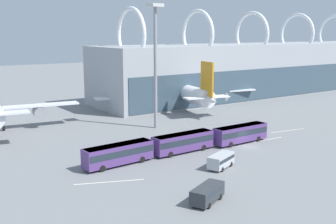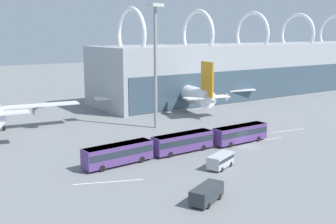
{
  "view_description": "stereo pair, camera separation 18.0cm",
  "coord_description": "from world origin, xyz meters",
  "px_view_note": "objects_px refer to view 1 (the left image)",
  "views": [
    {
      "loc": [
        -53.6,
        -52.54,
        20.34
      ],
      "look_at": [
        -4.7,
        18.42,
        4.0
      ],
      "focal_mm": 45.0,
      "sensor_mm": 36.0,
      "label": 1
    },
    {
      "loc": [
        -53.45,
        -52.64,
        20.34
      ],
      "look_at": [
        -4.7,
        18.42,
        4.0
      ],
      "focal_mm": 45.0,
      "sensor_mm": 36.0,
      "label": 2
    }
  ],
  "objects_px": {
    "airliner_at_gate_far": "(179,91)",
    "shuttle_bus_1": "(183,141)",
    "airliner_parked_remote": "(256,75)",
    "shuttle_bus_0": "(118,153)",
    "floodlight_mast": "(155,52)",
    "service_van_crossing": "(207,193)",
    "service_van_foreground": "(221,160)",
    "shuttle_bus_2": "(240,133)"
  },
  "relations": [
    {
      "from": "airliner_at_gate_far",
      "to": "shuttle_bus_1",
      "type": "bearing_deg",
      "value": 156.43
    },
    {
      "from": "airliner_parked_remote",
      "to": "shuttle_bus_0",
      "type": "bearing_deg",
      "value": -71.0
    },
    {
      "from": "airliner_parked_remote",
      "to": "floodlight_mast",
      "type": "bearing_deg",
      "value": -75.04
    },
    {
      "from": "shuttle_bus_0",
      "to": "floodlight_mast",
      "type": "height_order",
      "value": "floodlight_mast"
    },
    {
      "from": "shuttle_bus_1",
      "to": "service_van_crossing",
      "type": "bearing_deg",
      "value": -120.36
    },
    {
      "from": "service_van_foreground",
      "to": "floodlight_mast",
      "type": "height_order",
      "value": "floodlight_mast"
    },
    {
      "from": "airliner_parked_remote",
      "to": "shuttle_bus_2",
      "type": "bearing_deg",
      "value": -61.46
    },
    {
      "from": "floodlight_mast",
      "to": "shuttle_bus_1",
      "type": "bearing_deg",
      "value": -109.08
    },
    {
      "from": "airliner_at_gate_far",
      "to": "shuttle_bus_1",
      "type": "height_order",
      "value": "airliner_at_gate_far"
    },
    {
      "from": "shuttle_bus_0",
      "to": "shuttle_bus_1",
      "type": "height_order",
      "value": "same"
    },
    {
      "from": "airliner_parked_remote",
      "to": "service_van_foreground",
      "type": "bearing_deg",
      "value": -62.5
    },
    {
      "from": "service_van_foreground",
      "to": "airliner_at_gate_far",
      "type": "bearing_deg",
      "value": -141.3
    },
    {
      "from": "shuttle_bus_0",
      "to": "floodlight_mast",
      "type": "xyz_separation_m",
      "value": [
        18.96,
        18.66,
        14.39
      ]
    },
    {
      "from": "shuttle_bus_0",
      "to": "service_van_foreground",
      "type": "relative_size",
      "value": 2.08
    },
    {
      "from": "floodlight_mast",
      "to": "airliner_parked_remote",
      "type": "bearing_deg",
      "value": 28.35
    },
    {
      "from": "airliner_parked_remote",
      "to": "shuttle_bus_2",
      "type": "height_order",
      "value": "airliner_parked_remote"
    },
    {
      "from": "airliner_parked_remote",
      "to": "service_van_crossing",
      "type": "height_order",
      "value": "airliner_parked_remote"
    },
    {
      "from": "airliner_at_gate_far",
      "to": "shuttle_bus_2",
      "type": "height_order",
      "value": "airliner_at_gate_far"
    },
    {
      "from": "service_van_foreground",
      "to": "floodlight_mast",
      "type": "xyz_separation_m",
      "value": [
        6.76,
        28.7,
        15.07
      ]
    },
    {
      "from": "shuttle_bus_2",
      "to": "service_van_crossing",
      "type": "bearing_deg",
      "value": -142.67
    },
    {
      "from": "shuttle_bus_2",
      "to": "airliner_parked_remote",
      "type": "bearing_deg",
      "value": 41.15
    },
    {
      "from": "shuttle_bus_2",
      "to": "service_van_foreground",
      "type": "height_order",
      "value": "shuttle_bus_2"
    },
    {
      "from": "service_van_foreground",
      "to": "airliner_parked_remote",
      "type": "bearing_deg",
      "value": -161.14
    },
    {
      "from": "shuttle_bus_1",
      "to": "shuttle_bus_2",
      "type": "height_order",
      "value": "same"
    },
    {
      "from": "shuttle_bus_0",
      "to": "service_van_foreground",
      "type": "height_order",
      "value": "shuttle_bus_0"
    },
    {
      "from": "airliner_parked_remote",
      "to": "service_van_foreground",
      "type": "xyz_separation_m",
      "value": [
        -76.77,
        -66.47,
        -3.02
      ]
    },
    {
      "from": "airliner_at_gate_far",
      "to": "shuttle_bus_1",
      "type": "distance_m",
      "value": 44.78
    },
    {
      "from": "shuttle_bus_0",
      "to": "floodlight_mast",
      "type": "relative_size",
      "value": 0.45
    },
    {
      "from": "floodlight_mast",
      "to": "airliner_at_gate_far",
      "type": "bearing_deg",
      "value": 42.75
    },
    {
      "from": "shuttle_bus_1",
      "to": "service_van_crossing",
      "type": "distance_m",
      "value": 21.83
    },
    {
      "from": "airliner_parked_remote",
      "to": "floodlight_mast",
      "type": "height_order",
      "value": "floodlight_mast"
    },
    {
      "from": "shuttle_bus_0",
      "to": "service_van_foreground",
      "type": "xyz_separation_m",
      "value": [
        12.2,
        -10.04,
        -0.68
      ]
    },
    {
      "from": "shuttle_bus_1",
      "to": "shuttle_bus_2",
      "type": "distance_m",
      "value": 12.57
    },
    {
      "from": "shuttle_bus_1",
      "to": "floodlight_mast",
      "type": "xyz_separation_m",
      "value": [
        6.44,
        18.6,
        14.39
      ]
    },
    {
      "from": "shuttle_bus_2",
      "to": "floodlight_mast",
      "type": "distance_m",
      "value": 25.1
    },
    {
      "from": "shuttle_bus_1",
      "to": "service_van_crossing",
      "type": "height_order",
      "value": "shuttle_bus_1"
    },
    {
      "from": "service_van_foreground",
      "to": "service_van_crossing",
      "type": "bearing_deg",
      "value": 19.47
    },
    {
      "from": "shuttle_bus_0",
      "to": "shuttle_bus_1",
      "type": "bearing_deg",
      "value": -3.88
    },
    {
      "from": "airliner_at_gate_far",
      "to": "service_van_foreground",
      "type": "height_order",
      "value": "airliner_at_gate_far"
    },
    {
      "from": "service_van_crossing",
      "to": "shuttle_bus_1",
      "type": "bearing_deg",
      "value": -143.18
    },
    {
      "from": "shuttle_bus_0",
      "to": "shuttle_bus_2",
      "type": "bearing_deg",
      "value": -6.39
    },
    {
      "from": "service_van_crossing",
      "to": "airliner_at_gate_far",
      "type": "bearing_deg",
      "value": -147.5
    }
  ]
}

